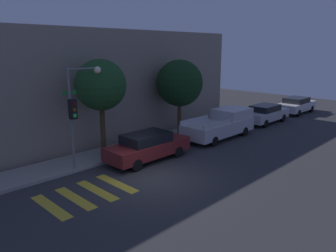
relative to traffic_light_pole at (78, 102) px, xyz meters
name	(u,v)px	position (x,y,z in m)	size (l,w,h in m)	color
ground_plane	(154,179)	(1.62, -3.37, -3.33)	(60.00, 60.00, 0.00)	#333335
sidewalk	(100,156)	(1.62, 0.96, -3.26)	(26.00, 2.25, 0.14)	gray
building_row	(55,87)	(1.62, 5.48, 0.11)	(26.00, 6.00, 6.87)	gray
crosswalk	(86,194)	(-1.38, -2.57, -3.33)	(3.48, 2.60, 0.00)	gold
traffic_light_pole	(78,102)	(0.00, 0.00, 0.00)	(2.08, 0.56, 4.98)	slate
sedan_near_corner	(148,146)	(3.14, -1.27, -2.55)	(4.70, 1.78, 1.49)	maroon
pickup_truck	(221,124)	(9.68, -1.27, -2.44)	(5.45, 2.08, 1.77)	#BCBCC1
sedan_middle	(265,113)	(15.54, -1.27, -2.57)	(4.62, 1.77, 1.44)	#B7BABF
sedan_far_end	(296,105)	(21.20, -1.27, -2.57)	(4.49, 1.85, 1.43)	silver
tree_near_corner	(101,85)	(1.88, 0.91, 0.54)	(2.68, 2.68, 5.24)	#42301E
tree_midblock	(180,83)	(7.93, 0.91, 0.21)	(3.03, 3.03, 5.06)	#4C3823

